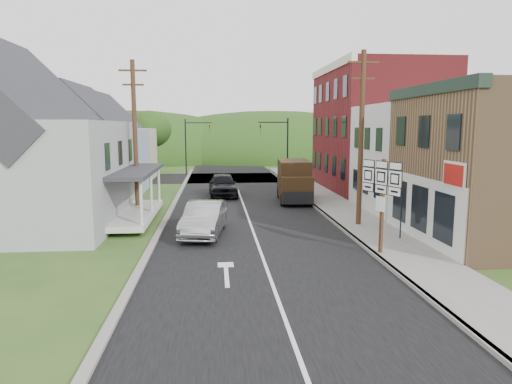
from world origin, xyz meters
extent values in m
plane|color=#2D4719|center=(0.00, 0.00, 0.00)|extent=(120.00, 120.00, 0.00)
cube|color=black|center=(0.00, 10.00, 0.00)|extent=(9.00, 90.00, 0.02)
cube|color=black|center=(0.00, 27.00, 0.00)|extent=(60.00, 9.00, 0.02)
cube|color=slate|center=(5.90, 8.00, 0.07)|extent=(2.80, 55.00, 0.15)
cube|color=slate|center=(4.55, 8.00, 0.07)|extent=(0.20, 55.00, 0.15)
cube|color=slate|center=(-4.65, 8.00, 0.06)|extent=(0.30, 55.00, 0.12)
cube|color=brown|center=(11.30, 0.00, 3.50)|extent=(8.00, 8.00, 7.00)
cube|color=silver|center=(11.30, 7.50, 3.25)|extent=(8.00, 7.00, 6.50)
cube|color=maroon|center=(11.30, 17.00, 5.00)|extent=(8.00, 12.00, 10.00)
cube|color=gray|center=(-12.00, 6.00, 2.75)|extent=(10.00, 12.00, 5.50)
cube|color=#8B9CBE|center=(-11.00, 17.00, 2.50)|extent=(7.00, 8.00, 5.00)
cube|color=#BAAA90|center=(-11.50, 26.00, 2.50)|extent=(7.00, 8.00, 5.00)
cylinder|color=#472D19|center=(5.60, 3.50, 4.50)|extent=(0.26, 0.26, 9.00)
cube|color=#472D19|center=(5.60, 3.50, 8.40)|extent=(1.60, 0.10, 0.10)
cube|color=#472D19|center=(5.60, 3.50, 7.60)|extent=(1.20, 0.10, 0.10)
cylinder|color=#472D19|center=(-6.50, 8.00, 4.50)|extent=(0.26, 0.26, 9.00)
cube|color=#472D19|center=(-6.50, 8.00, 8.40)|extent=(1.60, 0.10, 0.10)
cube|color=#472D19|center=(-6.50, 8.00, 7.60)|extent=(1.20, 0.10, 0.10)
cylinder|color=black|center=(5.00, 23.50, 3.00)|extent=(0.14, 0.14, 6.00)
cylinder|color=black|center=(3.60, 23.50, 5.60)|extent=(2.80, 0.10, 0.10)
imported|color=olive|center=(2.40, 23.50, 4.90)|extent=(0.16, 0.20, 1.00)
cylinder|color=black|center=(-5.00, 30.50, 3.00)|extent=(0.14, 0.14, 6.00)
cylinder|color=black|center=(-3.60, 30.50, 5.60)|extent=(2.80, 0.10, 0.10)
imported|color=olive|center=(-2.40, 30.50, 4.90)|extent=(0.16, 0.20, 1.00)
cylinder|color=#382616|center=(-19.00, 20.00, 2.38)|extent=(0.36, 0.36, 4.76)
ellipsoid|color=#1A350F|center=(-19.00, 20.00, 5.95)|extent=(5.80, 5.80, 4.93)
cylinder|color=#382616|center=(-9.00, 32.00, 1.96)|extent=(0.36, 0.36, 3.92)
ellipsoid|color=#1A350F|center=(-9.00, 32.00, 4.90)|extent=(4.80, 4.80, 4.08)
ellipsoid|color=#1A350F|center=(0.00, 55.00, 0.00)|extent=(90.00, 30.00, 16.00)
imported|color=#9E9FA3|center=(-2.41, 2.34, 0.80)|extent=(2.34, 5.05, 1.60)
imported|color=black|center=(-1.30, 14.74, 0.86)|extent=(2.21, 5.10, 1.71)
cube|color=black|center=(3.65, 12.17, 1.57)|extent=(2.35, 4.08, 2.59)
cube|color=black|center=(3.47, 9.85, 1.12)|extent=(2.16, 1.58, 1.70)
cube|color=black|center=(3.48, 10.03, 1.83)|extent=(1.95, 1.21, 0.04)
cube|color=black|center=(3.41, 9.09, 0.67)|extent=(1.97, 0.28, 0.80)
cylinder|color=black|center=(2.54, 10.01, 0.40)|extent=(0.31, 0.82, 0.80)
cylinder|color=black|center=(4.41, 9.87, 0.40)|extent=(0.31, 0.82, 0.80)
cylinder|color=black|center=(2.81, 13.58, 0.40)|extent=(0.31, 0.82, 0.80)
cylinder|color=black|center=(4.69, 13.44, 0.40)|extent=(0.31, 0.82, 0.80)
cube|color=#472D19|center=(4.80, -1.89, 2.05)|extent=(0.16, 0.16, 3.80)
cube|color=black|center=(4.74, -1.92, 3.24)|extent=(0.84, 2.03, 0.09)
cube|color=white|center=(4.98, -2.64, 3.73)|extent=(0.24, 0.56, 0.24)
cube|color=white|center=(4.98, -2.64, 3.24)|extent=(0.26, 0.61, 0.60)
cube|color=white|center=(4.98, -2.64, 2.75)|extent=(0.24, 0.56, 0.30)
cube|color=white|center=(4.70, -1.93, 3.73)|extent=(0.24, 0.56, 0.24)
cube|color=white|center=(4.70, -1.93, 3.24)|extent=(0.26, 0.61, 0.60)
cube|color=white|center=(4.70, -1.93, 2.75)|extent=(0.24, 0.56, 0.30)
cube|color=white|center=(4.42, -1.23, 3.73)|extent=(0.24, 0.56, 0.24)
cube|color=white|center=(4.42, -1.23, 3.24)|extent=(0.26, 0.61, 0.60)
cube|color=white|center=(4.42, -1.23, 2.75)|extent=(0.24, 0.56, 0.30)
cube|color=white|center=(4.70, -1.93, 2.16)|extent=(0.20, 0.46, 0.60)
cylinder|color=black|center=(6.54, 0.31, 1.44)|extent=(0.07, 0.07, 2.58)
cube|color=black|center=(6.47, 0.31, 2.52)|extent=(0.10, 0.76, 0.76)
cube|color=yellow|center=(6.49, 0.31, 2.52)|extent=(0.10, 0.68, 0.69)
camera|label=1|loc=(-1.84, -19.36, 5.24)|focal=32.00mm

